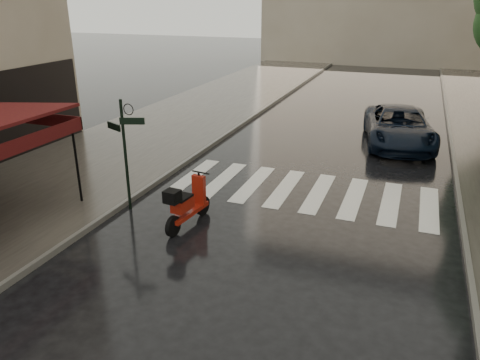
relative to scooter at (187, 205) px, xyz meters
The scene contains 8 objects.
ground 2.80m from the scooter, 106.42° to the right, with size 120.00×120.00×0.00m, color black.
sidewalk_near 10.77m from the scooter, 119.37° to the left, with size 6.00×60.00×0.12m, color #38332D.
curb_near 9.65m from the scooter, 103.35° to the left, with size 0.12×60.00×0.16m, color #595651.
curb_far 11.52m from the scooter, 54.54° to the left, with size 0.12×60.00×0.16m, color #595651.
crosswalk 4.07m from the scooter, 56.88° to the left, with size 7.85×3.20×0.01m.
signpost 2.36m from the scooter, 169.27° to the left, with size 1.17×0.29×3.10m.
scooter is the anchor object (origin of this frame).
parked_car 10.55m from the scooter, 63.96° to the left, with size 2.45×5.31×1.48m, color black.
Camera 1 is at (5.91, -7.06, 5.54)m, focal length 35.00 mm.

